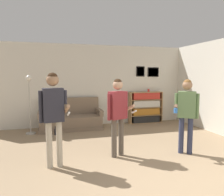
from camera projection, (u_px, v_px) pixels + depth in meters
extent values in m
plane|color=#937A5B|center=(177.00, 196.00, 3.06)|extent=(20.00, 20.00, 0.00)
cube|color=silver|center=(102.00, 85.00, 7.46)|extent=(8.22, 0.06, 2.70)
cube|color=black|center=(153.00, 72.00, 7.88)|extent=(0.42, 0.02, 0.33)
cube|color=beige|center=(153.00, 72.00, 7.87)|extent=(0.38, 0.01, 0.29)
cube|color=black|center=(140.00, 71.00, 7.74)|extent=(0.31, 0.02, 0.35)
cube|color=#B2B2BC|center=(140.00, 71.00, 7.74)|extent=(0.26, 0.01, 0.31)
cube|color=#7A6651|center=(71.00, 128.00, 6.86)|extent=(1.94, 0.80, 0.10)
cube|color=#7A6651|center=(71.00, 121.00, 6.83)|extent=(1.88, 0.74, 0.32)
cube|color=#7A6651|center=(70.00, 106.00, 7.11)|extent=(1.88, 0.14, 0.54)
cube|color=#7A6651|center=(40.00, 115.00, 6.57)|extent=(0.12, 0.74, 0.18)
cube|color=#7A6651|center=(99.00, 112.00, 7.05)|extent=(0.12, 0.74, 0.18)
cube|color=#A87F51|center=(130.00, 108.00, 7.59)|extent=(0.02, 0.30, 1.10)
cube|color=#A87F51|center=(160.00, 107.00, 7.89)|extent=(0.02, 0.30, 1.10)
cube|color=#A87F51|center=(144.00, 107.00, 7.88)|extent=(1.19, 0.01, 1.10)
cube|color=#A87F51|center=(145.00, 122.00, 7.80)|extent=(1.14, 0.30, 0.02)
cube|color=#A87F51|center=(146.00, 92.00, 7.68)|extent=(1.14, 0.30, 0.02)
cube|color=#A87F51|center=(145.00, 115.00, 7.77)|extent=(1.14, 0.30, 0.02)
cube|color=#A87F51|center=(145.00, 107.00, 7.74)|extent=(1.14, 0.30, 0.02)
cube|color=#A87F51|center=(146.00, 100.00, 7.71)|extent=(1.14, 0.30, 0.02)
cube|color=black|center=(145.00, 119.00, 7.77)|extent=(0.98, 0.26, 0.22)
cube|color=#B77023|center=(146.00, 111.00, 7.75)|extent=(0.98, 0.26, 0.22)
cube|color=beige|center=(146.00, 104.00, 7.72)|extent=(0.98, 0.26, 0.22)
cube|color=red|center=(146.00, 96.00, 7.69)|extent=(0.98, 0.26, 0.22)
cylinder|color=#ADA89E|center=(31.00, 133.00, 6.32)|extent=(0.28, 0.28, 0.03)
cylinder|color=#ADA89E|center=(30.00, 107.00, 6.24)|extent=(0.03, 0.03, 1.51)
sphere|color=white|center=(29.00, 78.00, 6.15)|extent=(0.16, 0.16, 0.16)
cylinder|color=#B7AD99|center=(49.00, 145.00, 3.96)|extent=(0.11, 0.11, 0.86)
cylinder|color=#B7AD99|center=(59.00, 144.00, 4.03)|extent=(0.11, 0.11, 0.86)
cube|color=#282833|center=(53.00, 105.00, 3.92)|extent=(0.38, 0.24, 0.61)
sphere|color=#997051|center=(53.00, 80.00, 3.87)|extent=(0.22, 0.22, 0.22)
sphere|color=#382314|center=(52.00, 78.00, 3.86)|extent=(0.19, 0.19, 0.19)
cylinder|color=#282833|center=(65.00, 97.00, 3.98)|extent=(0.07, 0.07, 0.26)
cylinder|color=#997051|center=(67.00, 109.00, 3.87)|extent=(0.10, 0.32, 0.19)
cylinder|color=white|center=(69.00, 114.00, 3.75)|extent=(0.05, 0.14, 0.09)
cylinder|color=#282833|center=(41.00, 107.00, 3.84)|extent=(0.07, 0.07, 0.57)
cylinder|color=brown|center=(114.00, 138.00, 4.49)|extent=(0.11, 0.11, 0.80)
cylinder|color=brown|center=(121.00, 137.00, 4.59)|extent=(0.11, 0.11, 0.80)
cube|color=maroon|center=(118.00, 105.00, 4.47)|extent=(0.41, 0.31, 0.56)
sphere|color=tan|center=(118.00, 85.00, 4.43)|extent=(0.21, 0.21, 0.21)
sphere|color=#382314|center=(118.00, 83.00, 4.42)|extent=(0.18, 0.18, 0.18)
cylinder|color=maroon|center=(126.00, 99.00, 4.58)|extent=(0.07, 0.07, 0.24)
cylinder|color=tan|center=(130.00, 108.00, 4.49)|extent=(0.16, 0.30, 0.18)
cylinder|color=white|center=(134.00, 112.00, 4.39)|extent=(0.08, 0.14, 0.09)
cylinder|color=maroon|center=(109.00, 107.00, 4.35)|extent=(0.07, 0.07, 0.53)
cylinder|color=#2D334C|center=(181.00, 135.00, 4.73)|extent=(0.11, 0.11, 0.79)
cylinder|color=#2D334C|center=(190.00, 136.00, 4.68)|extent=(0.11, 0.11, 0.79)
cube|color=#5B7A4C|center=(187.00, 105.00, 4.63)|extent=(0.41, 0.37, 0.56)
sphere|color=#997051|center=(187.00, 85.00, 4.59)|extent=(0.20, 0.20, 0.20)
sphere|color=brown|center=(187.00, 83.00, 4.59)|extent=(0.17, 0.17, 0.17)
cylinder|color=#5B7A4C|center=(197.00, 106.00, 4.57)|extent=(0.07, 0.07, 0.53)
cylinder|color=#5B7A4C|center=(176.00, 99.00, 4.69)|extent=(0.07, 0.07, 0.24)
cylinder|color=#997051|center=(176.00, 108.00, 4.58)|extent=(0.21, 0.28, 0.18)
cylinder|color=blue|center=(176.00, 111.00, 4.46)|extent=(0.08, 0.08, 0.10)
cylinder|color=black|center=(55.00, 132.00, 6.18)|extent=(0.06, 0.06, 0.18)
cylinder|color=black|center=(55.00, 128.00, 6.16)|extent=(0.03, 0.03, 0.08)
cylinder|color=red|center=(149.00, 90.00, 7.71)|extent=(0.08, 0.08, 0.10)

